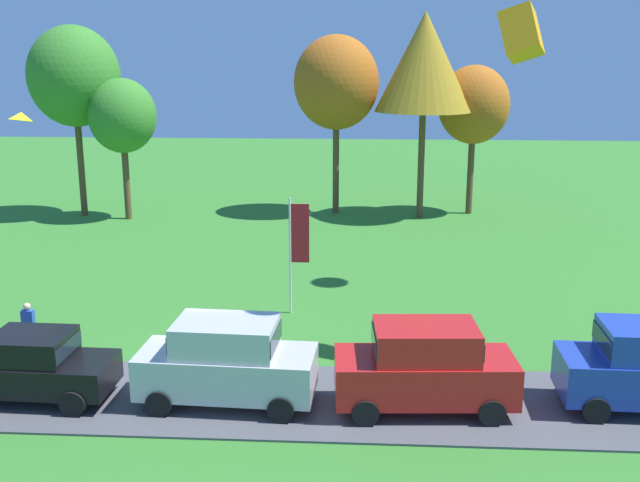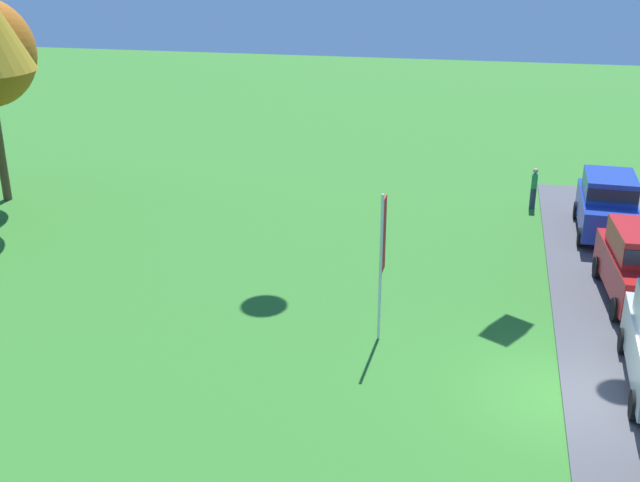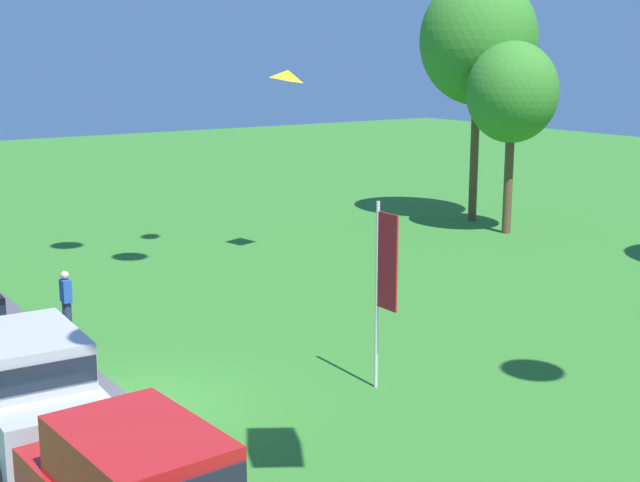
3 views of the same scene
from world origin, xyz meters
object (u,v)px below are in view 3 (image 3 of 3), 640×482
at_px(flag_banner, 384,273).
at_px(kite_diamond_near_flag, 288,75).
at_px(car_suv_mid_row, 30,387).
at_px(tree_left_of_center, 478,41).
at_px(tree_right_of_center, 512,93).
at_px(person_watching_sky, 66,302).

height_order(flag_banner, kite_diamond_near_flag, kite_diamond_near_flag).
relative_size(car_suv_mid_row, flag_banner, 1.12).
bearing_deg(flag_banner, tree_left_of_center, 130.90).
distance_m(tree_left_of_center, kite_diamond_near_flag, 10.91).
height_order(tree_right_of_center, flag_banner, tree_right_of_center).
distance_m(tree_left_of_center, flag_banner, 21.41).
xyz_separation_m(tree_right_of_center, kite_diamond_near_flag, (-0.96, -9.92, 0.82)).
bearing_deg(tree_right_of_center, person_watching_sky, -81.14).
xyz_separation_m(flag_banner, kite_diamond_near_flag, (-11.78, 5.03, 3.84)).
bearing_deg(tree_right_of_center, car_suv_mid_row, -66.57).
bearing_deg(person_watching_sky, tree_right_of_center, 98.86).
bearing_deg(tree_left_of_center, kite_diamond_near_flag, -80.26).
bearing_deg(person_watching_sky, car_suv_mid_row, -23.57).
height_order(person_watching_sky, tree_right_of_center, tree_right_of_center).
distance_m(flag_banner, kite_diamond_near_flag, 13.37).
xyz_separation_m(car_suv_mid_row, kite_diamond_near_flag, (-10.59, 12.30, 5.20)).
xyz_separation_m(person_watching_sky, kite_diamond_near_flag, (-3.98, 9.41, 5.62)).
distance_m(car_suv_mid_row, tree_right_of_center, 24.61).
distance_m(tree_right_of_center, kite_diamond_near_flag, 10.00).
xyz_separation_m(person_watching_sky, tree_right_of_center, (-3.01, 19.33, 4.80)).
relative_size(person_watching_sky, kite_diamond_near_flag, 1.63).
distance_m(car_suv_mid_row, flag_banner, 7.48).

